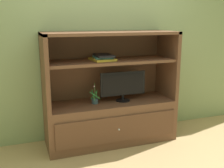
# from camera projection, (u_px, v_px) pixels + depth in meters

# --- Properties ---
(ground_plane) EXTENTS (8.00, 8.00, 0.00)m
(ground_plane) POSITION_uv_depth(u_px,v_px,m) (121.00, 153.00, 3.39)
(ground_plane) COLOR tan
(painted_rear_wall) EXTENTS (6.00, 0.10, 2.80)m
(painted_rear_wall) POSITION_uv_depth(u_px,v_px,m) (102.00, 36.00, 3.75)
(painted_rear_wall) COLOR #8C9E6B
(painted_rear_wall) RESTS_ON ground_plane
(media_console) EXTENTS (1.72, 0.61, 1.47)m
(media_console) POSITION_uv_depth(u_px,v_px,m) (111.00, 108.00, 3.66)
(media_console) COLOR brown
(media_console) RESTS_ON ground_plane
(tv_monitor) EXTENTS (0.63, 0.19, 0.40)m
(tv_monitor) POSITION_uv_depth(u_px,v_px,m) (123.00, 85.00, 3.60)
(tv_monitor) COLOR black
(tv_monitor) RESTS_ON media_console
(potted_plant) EXTENTS (0.14, 0.14, 0.28)m
(potted_plant) POSITION_uv_depth(u_px,v_px,m) (95.00, 100.00, 3.53)
(potted_plant) COLOR #384C56
(potted_plant) RESTS_ON media_console
(magazine_stack) EXTENTS (0.30, 0.35, 0.07)m
(magazine_stack) POSITION_uv_depth(u_px,v_px,m) (103.00, 58.00, 3.45)
(magazine_stack) COLOR gold
(magazine_stack) RESTS_ON media_console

